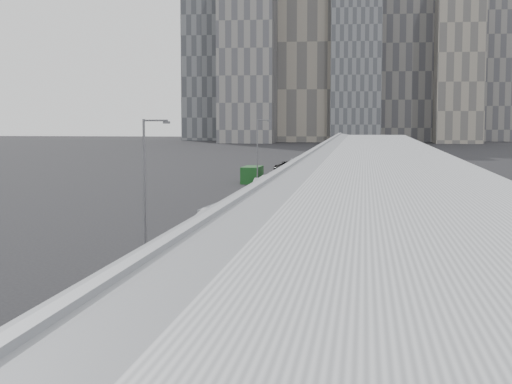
% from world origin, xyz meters
% --- Properties ---
extents(sidewalk, '(10.00, 170.00, 0.12)m').
position_xyz_m(sidewalk, '(9.00, 55.00, 0.06)').
color(sidewalk, gray).
rests_on(sidewalk, ground).
extents(lane_line, '(0.12, 160.00, 0.02)m').
position_xyz_m(lane_line, '(-1.50, 55.00, 0.01)').
color(lane_line, gold).
rests_on(lane_line, ground).
extents(depot, '(12.45, 160.40, 7.20)m').
position_xyz_m(depot, '(12.99, 55.00, 3.51)').
color(depot, gray).
rests_on(depot, ground).
extents(skyline, '(145.00, 64.00, 120.00)m').
position_xyz_m(skyline, '(-2.90, 324.16, 50.85)').
color(skyline, slate).
rests_on(skyline, ground).
extents(bus_1, '(3.11, 14.04, 4.09)m').
position_xyz_m(bus_1, '(2.48, 19.84, 1.73)').
color(bus_1, black).
rests_on(bus_1, ground).
extents(bus_2, '(3.91, 14.06, 4.06)m').
position_xyz_m(bus_2, '(2.46, 32.82, 1.71)').
color(bus_2, silver).
rests_on(bus_2, ground).
extents(bus_3, '(3.82, 13.36, 3.85)m').
position_xyz_m(bus_3, '(1.94, 46.38, 1.63)').
color(bus_3, gray).
rests_on(bus_3, ground).
extents(bus_4, '(4.09, 13.81, 3.98)m').
position_xyz_m(bus_4, '(2.17, 61.69, 1.68)').
color(bus_4, '#BABBC5').
rests_on(bus_4, ground).
extents(bus_5, '(3.05, 12.29, 3.56)m').
position_xyz_m(bus_5, '(2.24, 76.58, 1.50)').
color(bus_5, '#171B34').
rests_on(bus_5, ground).
extents(bus_6, '(3.34, 12.43, 3.59)m').
position_xyz_m(bus_6, '(2.02, 91.64, 1.51)').
color(bus_6, silver).
rests_on(bus_6, ground).
extents(bus_7, '(3.73, 13.60, 3.93)m').
position_xyz_m(bus_7, '(2.02, 102.33, 1.66)').
color(bus_7, gray).
rests_on(bus_7, ground).
extents(tree_0, '(2.94, 2.94, 5.50)m').
position_xyz_m(tree_0, '(5.33, 8.59, 4.02)').
color(tree_0, black).
rests_on(tree_0, ground).
extents(tree_1, '(1.41, 1.41, 3.89)m').
position_xyz_m(tree_1, '(6.09, 35.40, 3.13)').
color(tree_1, black).
rests_on(tree_1, ground).
extents(tree_2, '(1.09, 1.09, 3.97)m').
position_xyz_m(tree_2, '(6.26, 59.69, 3.29)').
color(tree_2, black).
rests_on(tree_2, ground).
extents(tree_3, '(1.18, 1.18, 4.33)m').
position_xyz_m(tree_3, '(6.21, 80.42, 3.61)').
color(tree_3, black).
rests_on(tree_3, ground).
extents(tree_4, '(2.81, 2.81, 4.95)m').
position_xyz_m(tree_4, '(5.40, 107.46, 3.54)').
color(tree_4, black).
rests_on(tree_4, ground).
extents(tree_5, '(2.04, 2.04, 4.58)m').
position_xyz_m(tree_5, '(5.78, 125.33, 3.53)').
color(tree_5, black).
rests_on(tree_5, ground).
extents(street_lamp_near, '(2.04, 0.22, 9.89)m').
position_xyz_m(street_lamp_near, '(-4.13, 41.84, 5.65)').
color(street_lamp_near, '#59595E').
rests_on(street_lamp_near, ground).
extents(street_lamp_far, '(2.04, 0.22, 9.76)m').
position_xyz_m(street_lamp_far, '(-3.56, 98.62, 5.58)').
color(street_lamp_far, '#59595E').
rests_on(street_lamp_far, ground).
extents(shipping_container, '(2.86, 5.64, 2.56)m').
position_xyz_m(shipping_container, '(-5.44, 105.12, 1.28)').
color(shipping_container, '#123D16').
rests_on(shipping_container, ground).
extents(suv, '(4.35, 6.84, 1.76)m').
position_xyz_m(suv, '(-3.19, 133.23, 0.88)').
color(suv, black).
rests_on(suv, ground).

